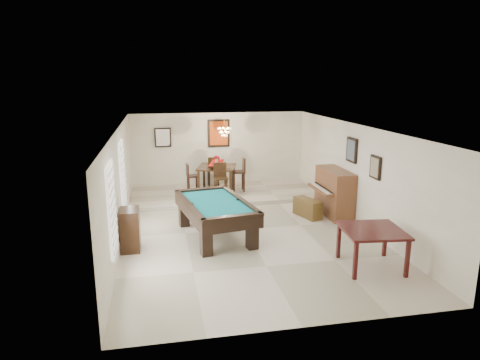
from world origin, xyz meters
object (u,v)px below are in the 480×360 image
object	(u,v)px
upright_piano	(329,193)
dining_table	(217,177)
flower_vase	(216,159)
dining_chair_south	(221,181)
square_table	(371,248)
chandelier	(224,129)
dining_chair_west	(193,178)
piano_bench	(308,208)
dining_chair_north	(213,171)
apothecary_chest	(130,230)
pool_table	(216,219)
dining_chair_east	(238,174)

from	to	relation	value
upright_piano	dining_table	size ratio (longest dim) A/B	1.34
flower_vase	dining_chair_south	size ratio (longest dim) A/B	0.23
square_table	chandelier	world-z (taller)	chandelier
dining_chair_west	chandelier	world-z (taller)	chandelier
upright_piano	flower_vase	world-z (taller)	flower_vase
piano_bench	dining_chair_west	size ratio (longest dim) A/B	0.93
piano_bench	dining_chair_north	bearing A→B (deg)	122.45
square_table	flower_vase	xyz separation A→B (m)	(-2.31, 6.03, 0.80)
square_table	upright_piano	world-z (taller)	upright_piano
piano_bench	apothecary_chest	distance (m)	4.92
dining_chair_north	flower_vase	bearing A→B (deg)	91.63
pool_table	square_table	world-z (taller)	pool_table
square_table	upright_piano	distance (m)	3.39
pool_table	dining_chair_west	bearing A→B (deg)	83.77
dining_chair_south	dining_chair_north	xyz separation A→B (m)	(-0.04, 1.49, -0.02)
dining_chair_north	chandelier	xyz separation A→B (m)	(0.26, -0.89, 1.56)
pool_table	square_table	xyz separation A→B (m)	(2.86, -2.32, -0.02)
piano_bench	chandelier	bearing A→B (deg)	127.12
dining_chair_west	piano_bench	bearing A→B (deg)	-136.02
flower_vase	dining_chair_south	distance (m)	0.94
square_table	piano_bench	world-z (taller)	square_table
pool_table	dining_chair_south	bearing A→B (deg)	69.18
upright_piano	piano_bench	world-z (taller)	upright_piano
upright_piano	dining_chair_east	bearing A→B (deg)	128.15
dining_chair_east	apothecary_chest	bearing A→B (deg)	-35.86
pool_table	upright_piano	bearing A→B (deg)	7.34
piano_bench	flower_vase	distance (m)	3.58
upright_piano	dining_chair_east	size ratio (longest dim) A/B	1.40
upright_piano	dining_table	bearing A→B (deg)	136.10
piano_bench	dining_table	world-z (taller)	dining_table
pool_table	dining_chair_north	xyz separation A→B (m)	(0.53, 4.44, 0.21)
dining_table	square_table	bearing A→B (deg)	-69.02
flower_vase	dining_chair_south	xyz separation A→B (m)	(0.02, -0.76, -0.55)
pool_table	chandelier	world-z (taller)	chandelier
piano_bench	dining_chair_east	xyz separation A→B (m)	(-1.45, 2.65, 0.42)
dining_chair_east	dining_chair_north	bearing A→B (deg)	-134.38
flower_vase	apothecary_chest	bearing A→B (deg)	-121.33
dining_chair_south	dining_chair_north	world-z (taller)	dining_chair_south
dining_table	upright_piano	bearing A→B (deg)	-43.90
piano_bench	dining_chair_west	distance (m)	4.00
piano_bench	flower_vase	bearing A→B (deg)	128.75
dining_table	dining_chair_west	distance (m)	0.78
dining_table	dining_chair_east	size ratio (longest dim) A/B	1.05
piano_bench	pool_table	bearing A→B (deg)	-159.42
apothecary_chest	flower_vase	distance (m)	4.92
square_table	piano_bench	size ratio (longest dim) A/B	1.31
flower_vase	chandelier	world-z (taller)	chandelier
square_table	chandelier	bearing A→B (deg)	109.44
dining_chair_north	dining_chair_west	xyz separation A→B (m)	(-0.77, -0.75, -0.04)
pool_table	piano_bench	size ratio (longest dim) A/B	2.86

